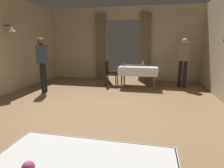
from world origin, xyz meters
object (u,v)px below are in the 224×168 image
(flower_vase_mid, at_px, (143,63))
(person_waiter_by_doorway, at_px, (184,59))
(plate_mid_b, at_px, (124,66))
(dining_table_mid, at_px, (139,69))
(person_diner_standing_aside, at_px, (42,61))
(glass_mid_c, at_px, (125,64))
(chair_mid_left, at_px, (110,72))

(flower_vase_mid, height_order, person_waiter_by_doorway, person_waiter_by_doorway)
(plate_mid_b, bearing_deg, person_waiter_by_doorway, 9.10)
(dining_table_mid, xyz_separation_m, person_diner_standing_aside, (-2.92, -1.40, 0.38))
(dining_table_mid, relative_size, person_waiter_by_doorway, 0.79)
(glass_mid_c, bearing_deg, person_diner_standing_aside, -146.29)
(glass_mid_c, bearing_deg, plate_mid_b, -88.49)
(chair_mid_left, height_order, person_diner_standing_aside, person_diner_standing_aside)
(glass_mid_c, height_order, person_diner_standing_aside, person_diner_standing_aside)
(dining_table_mid, distance_m, flower_vase_mid, 0.27)
(person_waiter_by_doorway, distance_m, person_diner_standing_aside, 4.73)
(dining_table_mid, xyz_separation_m, person_waiter_by_doorway, (1.53, 0.19, 0.38))
(person_waiter_by_doorway, xyz_separation_m, person_diner_standing_aside, (-4.45, -1.59, 0.00))
(dining_table_mid, height_order, plate_mid_b, plate_mid_b)
(person_diner_standing_aside, bearing_deg, plate_mid_b, 27.56)
(dining_table_mid, bearing_deg, glass_mid_c, 158.21)
(plate_mid_b, relative_size, glass_mid_c, 2.39)
(person_waiter_by_doorway, bearing_deg, chair_mid_left, -175.68)
(dining_table_mid, bearing_deg, person_waiter_by_doorway, 7.06)
(glass_mid_c, distance_m, person_waiter_by_doorway, 2.06)
(glass_mid_c, bearing_deg, person_waiter_by_doorway, -0.51)
(chair_mid_left, xyz_separation_m, plate_mid_b, (0.55, -0.13, 0.24))
(plate_mid_b, distance_m, person_waiter_by_doorway, 2.08)
(plate_mid_b, relative_size, person_diner_standing_aside, 0.12)
(dining_table_mid, relative_size, person_diner_standing_aside, 0.79)
(chair_mid_left, height_order, person_waiter_by_doorway, person_waiter_by_doorway)
(dining_table_mid, relative_size, flower_vase_mid, 7.47)
(dining_table_mid, distance_m, plate_mid_b, 0.54)
(glass_mid_c, bearing_deg, flower_vase_mid, -7.89)
(flower_vase_mid, xyz_separation_m, person_diner_standing_aside, (-3.06, -1.51, 0.18))
(chair_mid_left, relative_size, person_waiter_by_doorway, 0.54)
(dining_table_mid, height_order, person_waiter_by_doorway, person_waiter_by_doorway)
(plate_mid_b, height_order, person_waiter_by_doorway, person_waiter_by_doorway)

